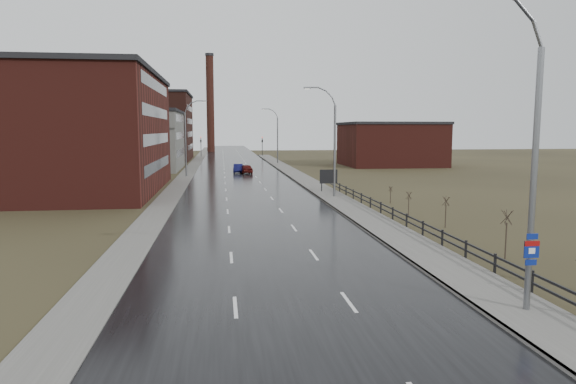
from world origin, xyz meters
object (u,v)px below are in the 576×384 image
object	(u,v)px
car_near	(238,169)
car_far	(246,169)
streetlight_main	(527,156)
billboard	(328,177)

from	to	relation	value
car_near	car_far	bearing A→B (deg)	-46.43
streetlight_main	car_far	size ratio (longest dim) A/B	2.80
billboard	streetlight_main	bearing A→B (deg)	-90.94
car_near	car_far	distance (m)	1.92
streetlight_main	billboard	bearing A→B (deg)	89.06
streetlight_main	car_far	world-z (taller)	streetlight_main
streetlight_main	car_far	distance (m)	65.57
streetlight_main	billboard	distance (m)	38.62
car_near	car_far	xyz separation A→B (m)	(1.23, -1.47, 0.03)
car_far	car_near	bearing A→B (deg)	-55.89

